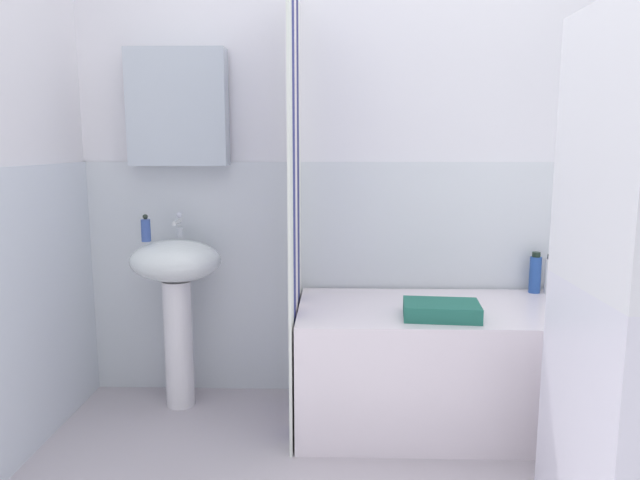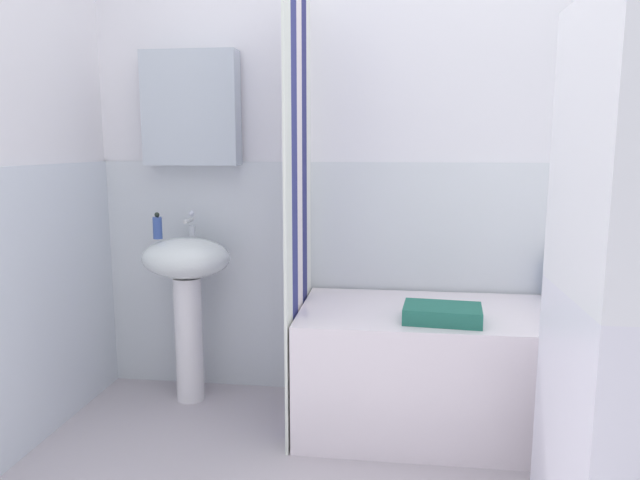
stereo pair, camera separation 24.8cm
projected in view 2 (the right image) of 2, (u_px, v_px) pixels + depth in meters
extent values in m
cube|color=white|center=(400.00, 162.00, 2.92)|extent=(3.60, 0.05, 2.40)
cube|color=silver|center=(398.00, 281.00, 2.98)|extent=(3.60, 0.02, 1.20)
cube|color=silver|center=(191.00, 109.00, 2.92)|extent=(0.48, 0.12, 0.56)
cube|color=silver|center=(3.00, 321.00, 2.30)|extent=(0.02, 1.81, 1.20)
cylinder|color=white|center=(189.00, 339.00, 2.95)|extent=(0.14, 0.14, 0.63)
ellipsoid|color=white|center=(186.00, 258.00, 2.89)|extent=(0.44, 0.34, 0.20)
cylinder|color=silver|center=(192.00, 230.00, 2.97)|extent=(0.03, 0.03, 0.05)
cylinder|color=silver|center=(188.00, 221.00, 2.91)|extent=(0.02, 0.10, 0.02)
sphere|color=silver|center=(192.00, 213.00, 2.95)|extent=(0.03, 0.03, 0.03)
cylinder|color=#365099|center=(158.00, 228.00, 2.84)|extent=(0.04, 0.04, 0.11)
sphere|color=#202921|center=(157.00, 215.00, 2.83)|extent=(0.02, 0.02, 0.02)
cube|color=white|center=(461.00, 370.00, 2.65)|extent=(1.45, 0.68, 0.56)
cube|color=white|center=(288.00, 216.00, 2.36)|extent=(0.01, 0.14, 2.00)
cube|color=navy|center=(293.00, 212.00, 2.49)|extent=(0.01, 0.14, 2.00)
cube|color=white|center=(299.00, 209.00, 2.63)|extent=(0.01, 0.14, 2.00)
cube|color=navy|center=(303.00, 206.00, 2.76)|extent=(0.01, 0.14, 2.00)
cube|color=silver|center=(308.00, 203.00, 2.89)|extent=(0.01, 0.14, 2.00)
cylinder|color=#302225|center=(593.00, 285.00, 2.77)|extent=(0.05, 0.05, 0.15)
cylinder|color=#232523|center=(595.00, 268.00, 2.75)|extent=(0.03, 0.03, 0.02)
cylinder|color=white|center=(566.00, 282.00, 2.78)|extent=(0.05, 0.05, 0.17)
cylinder|color=black|center=(567.00, 261.00, 2.76)|extent=(0.03, 0.03, 0.02)
cylinder|color=#264D9C|center=(551.00, 280.00, 2.80)|extent=(0.06, 0.06, 0.18)
cylinder|color=black|center=(552.00, 259.00, 2.79)|extent=(0.04, 0.04, 0.02)
cube|color=#236756|center=(442.00, 314.00, 2.44)|extent=(0.34, 0.24, 0.07)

